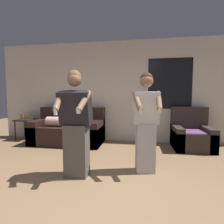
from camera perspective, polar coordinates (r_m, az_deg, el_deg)
The scene contains 7 objects.
ground_plane at distance 2.23m, azimuth -8.22°, elevation -28.12°, with size 14.00×14.00×0.00m, color #846647.
wall_back at distance 4.80m, azimuth 2.60°, elevation 6.65°, with size 6.86×0.07×2.70m.
couch at distance 4.74m, azimuth -14.06°, elevation -5.92°, with size 1.80×0.91×0.93m.
armchair at distance 4.55m, azimuth 24.47°, elevation -6.95°, with size 0.85×0.85×0.96m.
side_table at distance 5.53m, azimuth -26.19°, elevation -2.93°, with size 0.49×0.49×0.73m.
person_left at distance 2.67m, azimuth -11.76°, elevation -4.11°, with size 0.52×0.49×1.60m.
person_right at distance 2.84m, azimuth 10.98°, elevation -3.30°, with size 0.45×0.51×1.60m.
Camera 1 is at (0.57, -1.78, 1.22)m, focal length 28.00 mm.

